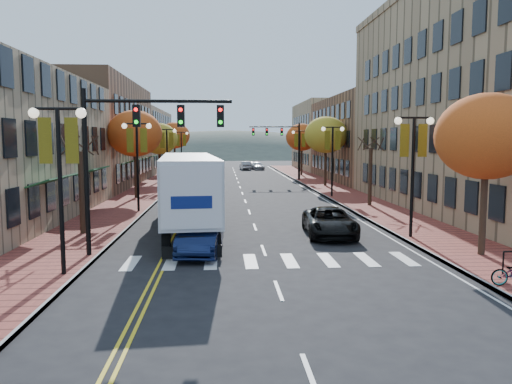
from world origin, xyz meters
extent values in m
plane|color=black|center=(0.00, 0.00, 0.00)|extent=(200.00, 200.00, 0.00)
cube|color=brown|center=(-9.00, 32.50, 0.07)|extent=(4.00, 85.00, 0.15)
cube|color=brown|center=(9.00, 32.50, 0.07)|extent=(4.00, 85.00, 0.15)
cube|color=brown|center=(-17.00, 36.00, 5.50)|extent=(12.00, 24.00, 11.00)
cube|color=#9E8966|center=(-17.00, 61.00, 4.75)|extent=(12.00, 26.00, 9.50)
cube|color=brown|center=(18.50, 42.00, 5.00)|extent=(15.00, 24.00, 10.00)
cube|color=#9E8966|center=(18.50, 64.00, 5.50)|extent=(15.00, 20.00, 11.00)
cylinder|color=#382619|center=(-9.00, 8.00, 2.25)|extent=(0.28, 0.28, 4.20)
cylinder|color=#382619|center=(-9.00, 24.00, 2.60)|extent=(0.28, 0.28, 4.90)
ellipsoid|color=#E3591A|center=(-9.00, 24.00, 5.46)|extent=(4.48, 4.48, 3.81)
cylinder|color=#382619|center=(-9.00, 40.00, 2.42)|extent=(0.28, 0.28, 4.55)
ellipsoid|color=gold|center=(-9.00, 40.00, 5.07)|extent=(4.16, 4.16, 3.54)
cylinder|color=#382619|center=(-9.00, 58.00, 2.67)|extent=(0.28, 0.28, 5.04)
ellipsoid|color=#E3591A|center=(-9.00, 58.00, 5.62)|extent=(4.61, 4.61, 3.92)
cylinder|color=#382619|center=(9.00, 2.00, 2.42)|extent=(0.28, 0.28, 4.55)
ellipsoid|color=#E3591A|center=(9.00, 2.00, 5.07)|extent=(4.16, 4.16, 3.54)
cylinder|color=#382619|center=(9.00, 18.00, 2.25)|extent=(0.28, 0.28, 4.20)
cylinder|color=#382619|center=(9.00, 34.00, 2.60)|extent=(0.28, 0.28, 4.90)
ellipsoid|color=gold|center=(9.00, 34.00, 5.46)|extent=(4.48, 4.48, 3.81)
cylinder|color=#382619|center=(9.00, 50.00, 2.53)|extent=(0.28, 0.28, 4.76)
ellipsoid|color=#E3591A|center=(9.00, 50.00, 5.30)|extent=(4.35, 4.35, 3.70)
cylinder|color=black|center=(-7.50, 0.00, 3.00)|extent=(0.16, 0.16, 6.00)
cylinder|color=black|center=(-7.50, 0.00, 6.00)|extent=(1.60, 0.10, 0.10)
sphere|color=#FFF2CC|center=(-8.30, 0.00, 5.85)|extent=(0.36, 0.36, 0.36)
sphere|color=#FFF2CC|center=(-6.70, 0.00, 5.85)|extent=(0.36, 0.36, 0.36)
cube|color=#B3A317|center=(-7.95, 0.00, 4.90)|extent=(0.45, 0.03, 1.60)
cube|color=#B3A317|center=(-7.05, 0.00, 4.90)|extent=(0.45, 0.03, 1.60)
cylinder|color=black|center=(-7.50, 16.00, 3.00)|extent=(0.16, 0.16, 6.00)
cylinder|color=black|center=(-7.50, 16.00, 6.00)|extent=(1.60, 0.10, 0.10)
sphere|color=#FFF2CC|center=(-8.30, 16.00, 5.85)|extent=(0.36, 0.36, 0.36)
sphere|color=#FFF2CC|center=(-6.70, 16.00, 5.85)|extent=(0.36, 0.36, 0.36)
cube|color=#B3A317|center=(-7.95, 16.00, 4.90)|extent=(0.45, 0.03, 1.60)
cube|color=#B3A317|center=(-7.05, 16.00, 4.90)|extent=(0.45, 0.03, 1.60)
cylinder|color=black|center=(-7.50, 34.00, 3.00)|extent=(0.16, 0.16, 6.00)
cylinder|color=black|center=(-7.50, 34.00, 6.00)|extent=(1.60, 0.10, 0.10)
sphere|color=#FFF2CC|center=(-8.30, 34.00, 5.85)|extent=(0.36, 0.36, 0.36)
sphere|color=#FFF2CC|center=(-6.70, 34.00, 5.85)|extent=(0.36, 0.36, 0.36)
cube|color=#B3A317|center=(-7.95, 34.00, 4.90)|extent=(0.45, 0.03, 1.60)
cube|color=#B3A317|center=(-7.05, 34.00, 4.90)|extent=(0.45, 0.03, 1.60)
cylinder|color=black|center=(-7.50, 52.00, 3.00)|extent=(0.16, 0.16, 6.00)
cylinder|color=black|center=(-7.50, 52.00, 6.00)|extent=(1.60, 0.10, 0.10)
sphere|color=#FFF2CC|center=(-8.30, 52.00, 5.85)|extent=(0.36, 0.36, 0.36)
sphere|color=#FFF2CC|center=(-6.70, 52.00, 5.85)|extent=(0.36, 0.36, 0.36)
cube|color=#B3A317|center=(-7.95, 52.00, 4.90)|extent=(0.45, 0.03, 1.60)
cube|color=#B3A317|center=(-7.05, 52.00, 4.90)|extent=(0.45, 0.03, 1.60)
cylinder|color=black|center=(7.50, 6.00, 3.00)|extent=(0.16, 0.16, 6.00)
cylinder|color=black|center=(7.50, 6.00, 6.00)|extent=(1.60, 0.10, 0.10)
sphere|color=#FFF2CC|center=(6.70, 6.00, 5.85)|extent=(0.36, 0.36, 0.36)
sphere|color=#FFF2CC|center=(8.30, 6.00, 5.85)|extent=(0.36, 0.36, 0.36)
cube|color=#B3A317|center=(7.05, 6.00, 4.90)|extent=(0.45, 0.03, 1.60)
cube|color=#B3A317|center=(7.95, 6.00, 4.90)|extent=(0.45, 0.03, 1.60)
cylinder|color=black|center=(7.50, 24.00, 3.00)|extent=(0.16, 0.16, 6.00)
cylinder|color=black|center=(7.50, 24.00, 6.00)|extent=(1.60, 0.10, 0.10)
sphere|color=#FFF2CC|center=(6.70, 24.00, 5.85)|extent=(0.36, 0.36, 0.36)
sphere|color=#FFF2CC|center=(8.30, 24.00, 5.85)|extent=(0.36, 0.36, 0.36)
cube|color=#B3A317|center=(7.05, 24.00, 4.90)|extent=(0.45, 0.03, 1.60)
cube|color=#B3A317|center=(7.95, 24.00, 4.90)|extent=(0.45, 0.03, 1.60)
cylinder|color=black|center=(7.50, 42.00, 3.00)|extent=(0.16, 0.16, 6.00)
cylinder|color=black|center=(7.50, 42.00, 6.00)|extent=(1.60, 0.10, 0.10)
sphere|color=#FFF2CC|center=(6.70, 42.00, 5.85)|extent=(0.36, 0.36, 0.36)
sphere|color=#FFF2CC|center=(8.30, 42.00, 5.85)|extent=(0.36, 0.36, 0.36)
cube|color=#B3A317|center=(7.05, 42.00, 4.90)|extent=(0.45, 0.03, 1.60)
cube|color=#B3A317|center=(7.95, 42.00, 4.90)|extent=(0.45, 0.03, 1.60)
cylinder|color=black|center=(-7.40, 3.00, 3.50)|extent=(0.20, 0.20, 7.00)
cylinder|color=black|center=(-4.40, 3.00, 6.50)|extent=(6.00, 0.14, 0.14)
cube|color=black|center=(-5.30, 3.00, 5.90)|extent=(0.30, 0.25, 0.90)
sphere|color=#FF0C0C|center=(-5.30, 2.86, 6.15)|extent=(0.16, 0.16, 0.16)
cube|color=black|center=(-3.50, 3.00, 5.90)|extent=(0.30, 0.25, 0.90)
sphere|color=#FF0C0C|center=(-3.50, 2.86, 6.15)|extent=(0.16, 0.16, 0.16)
cube|color=black|center=(-1.88, 3.00, 5.90)|extent=(0.30, 0.25, 0.90)
sphere|color=#FF0C0C|center=(-1.88, 2.86, 6.15)|extent=(0.16, 0.16, 0.16)
cylinder|color=black|center=(7.40, 42.00, 3.50)|extent=(0.20, 0.20, 7.00)
cylinder|color=black|center=(4.40, 42.00, 6.50)|extent=(6.00, 0.14, 0.14)
cube|color=black|center=(5.30, 42.00, 5.90)|extent=(0.30, 0.25, 0.90)
sphere|color=#FF0C0C|center=(5.30, 41.86, 6.15)|extent=(0.16, 0.16, 0.16)
cube|color=black|center=(3.50, 42.00, 5.90)|extent=(0.30, 0.25, 0.90)
sphere|color=#FF0C0C|center=(3.50, 41.86, 6.15)|extent=(0.16, 0.16, 0.16)
cube|color=black|center=(1.88, 42.00, 5.90)|extent=(0.30, 0.25, 0.90)
sphere|color=#FF0C0C|center=(1.88, 41.86, 6.15)|extent=(0.16, 0.16, 0.16)
cube|color=black|center=(-3.62, 8.62, 0.87)|extent=(2.16, 13.32, 0.36)
cube|color=silver|center=(-3.62, 8.62, 2.66)|extent=(3.79, 13.46, 2.86)
cube|color=black|center=(-4.33, 16.77, 1.69)|extent=(2.81, 3.27, 2.55)
cylinder|color=black|center=(-4.23, 3.23, 0.51)|extent=(0.44, 1.05, 1.02)
cylinder|color=black|center=(-2.10, 3.42, 0.51)|extent=(0.44, 1.05, 1.02)
cylinder|color=black|center=(-4.34, 4.46, 0.51)|extent=(0.44, 1.05, 1.02)
cylinder|color=black|center=(-2.20, 4.64, 0.51)|extent=(0.44, 1.05, 1.02)
cylinder|color=black|center=(-5.29, 15.45, 0.51)|extent=(0.44, 1.05, 1.02)
cylinder|color=black|center=(-3.15, 15.64, 0.51)|extent=(0.44, 1.05, 1.02)
cylinder|color=black|center=(-5.48, 17.69, 0.51)|extent=(0.44, 1.05, 1.02)
cylinder|color=black|center=(-3.35, 17.88, 0.51)|extent=(0.44, 1.05, 1.02)
imported|color=#0D1637|center=(-2.77, 3.63, 0.78)|extent=(2.00, 4.87, 1.57)
imported|color=black|center=(3.67, 7.18, 0.73)|extent=(2.72, 5.37, 1.46)
imported|color=white|center=(-2.65, 52.08, 0.73)|extent=(2.22, 4.45, 1.46)
imported|color=#A5A5AC|center=(4.01, 64.83, 0.62)|extent=(2.26, 4.45, 1.24)
imported|color=#97969D|center=(1.97, 64.92, 0.69)|extent=(1.94, 4.36, 1.39)
camera|label=1|loc=(-1.80, -17.84, 4.92)|focal=35.00mm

